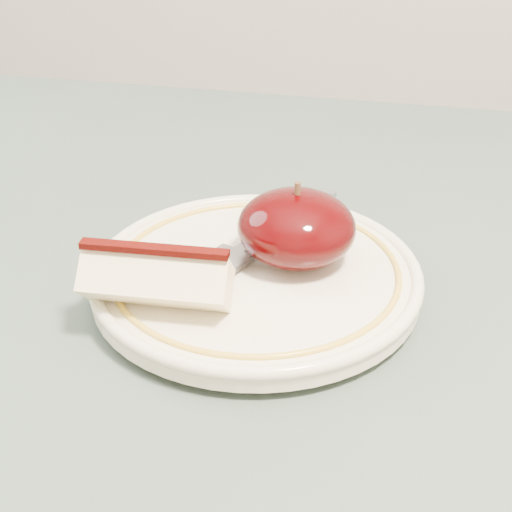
% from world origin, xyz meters
% --- Properties ---
extents(table, '(0.90, 0.90, 0.75)m').
position_xyz_m(table, '(0.00, 0.00, 0.66)').
color(table, brown).
rests_on(table, ground).
extents(plate, '(0.22, 0.22, 0.02)m').
position_xyz_m(plate, '(0.09, 0.03, 0.76)').
color(plate, beige).
rests_on(plate, table).
extents(apple_half, '(0.08, 0.07, 0.06)m').
position_xyz_m(apple_half, '(0.11, 0.05, 0.79)').
color(apple_half, black).
rests_on(apple_half, plate).
extents(apple_wedge, '(0.09, 0.04, 0.04)m').
position_xyz_m(apple_wedge, '(0.04, -0.02, 0.79)').
color(apple_wedge, '#F8EDB7').
rests_on(apple_wedge, plate).
extents(fork, '(0.09, 0.17, 0.00)m').
position_xyz_m(fork, '(0.09, 0.07, 0.77)').
color(fork, gray).
rests_on(fork, plate).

